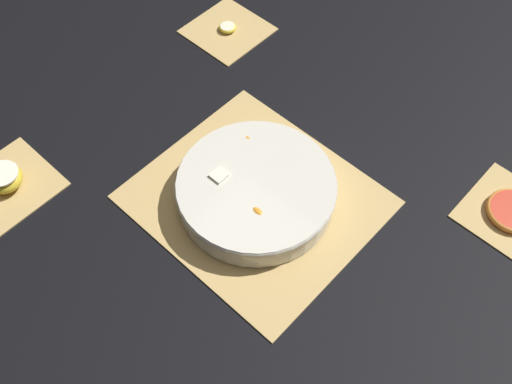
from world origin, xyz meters
TOP-DOWN VIEW (x-y plane):
  - ground_plane at (0.00, 0.00)m, footprint 6.00×6.00m
  - bamboo_mat_center at (0.00, 0.00)m, footprint 0.41×0.36m
  - coaster_mat_near_left at (-0.36, -0.29)m, footprint 0.16×0.16m
  - coaster_mat_far_left at (-0.36, 0.29)m, footprint 0.16×0.16m
  - coaster_mat_far_right at (0.36, 0.29)m, footprint 0.16×0.16m
  - fruit_salad_bowl at (-0.00, 0.00)m, footprint 0.29×0.29m
  - apple_half at (-0.36, -0.29)m, footprint 0.07×0.07m
  - banana_coin_single at (-0.36, 0.29)m, footprint 0.04×0.04m

SIDE VIEW (x-z plane):
  - ground_plane at x=0.00m, z-range 0.00..0.00m
  - coaster_mat_far_right at x=0.36m, z-range 0.00..0.01m
  - coaster_mat_near_left at x=-0.36m, z-range 0.00..0.01m
  - coaster_mat_far_left at x=-0.36m, z-range 0.00..0.01m
  - bamboo_mat_center at x=0.00m, z-range 0.00..0.01m
  - banana_coin_single at x=-0.36m, z-range 0.01..0.01m
  - apple_half at x=-0.36m, z-range 0.01..0.04m
  - fruit_salad_bowl at x=0.00m, z-range 0.01..0.07m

